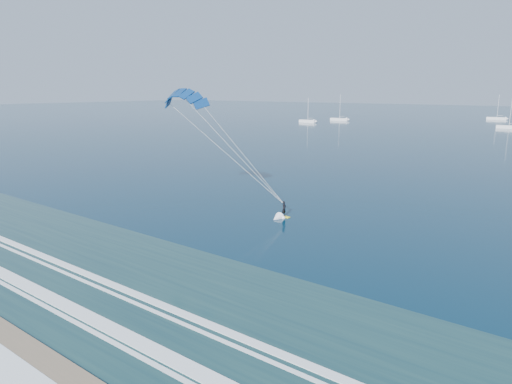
{
  "coord_description": "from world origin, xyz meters",
  "views": [
    {
      "loc": [
        28.23,
        -9.52,
        14.48
      ],
      "look_at": [
        0.92,
        26.56,
        4.27
      ],
      "focal_mm": 32.0,
      "sensor_mm": 36.0,
      "label": 1
    }
  ],
  "objects_px": {
    "sailboat_2": "(497,118)",
    "sailboat_0": "(308,121)",
    "kitesurfer_rig": "(231,147)",
    "sailboat_1": "(340,119)",
    "sailboat_3": "(509,127)"
  },
  "relations": [
    {
      "from": "sailboat_2",
      "to": "kitesurfer_rig",
      "type": "bearing_deg",
      "value": -87.76
    },
    {
      "from": "sailboat_2",
      "to": "sailboat_1",
      "type": "bearing_deg",
      "value": -137.66
    },
    {
      "from": "sailboat_2",
      "to": "sailboat_3",
      "type": "height_order",
      "value": "sailboat_2"
    },
    {
      "from": "sailboat_1",
      "to": "kitesurfer_rig",
      "type": "bearing_deg",
      "value": -67.24
    },
    {
      "from": "sailboat_3",
      "to": "sailboat_0",
      "type": "bearing_deg",
      "value": -167.01
    },
    {
      "from": "sailboat_0",
      "to": "sailboat_3",
      "type": "bearing_deg",
      "value": 12.99
    },
    {
      "from": "sailboat_1",
      "to": "sailboat_3",
      "type": "relative_size",
      "value": 1.04
    },
    {
      "from": "kitesurfer_rig",
      "to": "sailboat_0",
      "type": "bearing_deg",
      "value": 117.49
    },
    {
      "from": "sailboat_0",
      "to": "sailboat_1",
      "type": "distance_m",
      "value": 20.75
    },
    {
      "from": "kitesurfer_rig",
      "to": "sailboat_0",
      "type": "distance_m",
      "value": 155.75
    },
    {
      "from": "sailboat_0",
      "to": "sailboat_1",
      "type": "xyz_separation_m",
      "value": [
        5.51,
        20.01,
        0.01
      ]
    },
    {
      "from": "sailboat_0",
      "to": "sailboat_3",
      "type": "height_order",
      "value": "sailboat_3"
    },
    {
      "from": "sailboat_1",
      "to": "sailboat_2",
      "type": "height_order",
      "value": "sailboat_1"
    },
    {
      "from": "sailboat_2",
      "to": "sailboat_0",
      "type": "bearing_deg",
      "value": -131.08
    },
    {
      "from": "kitesurfer_rig",
      "to": "sailboat_2",
      "type": "distance_m",
      "value": 211.21
    }
  ]
}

